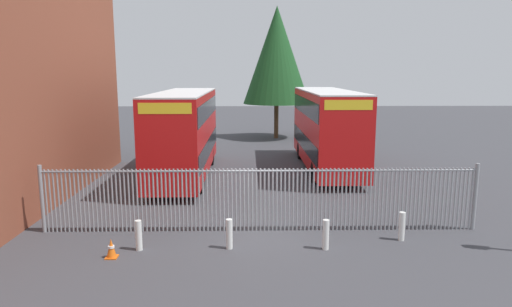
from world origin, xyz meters
The scene contains 10 objects.
ground_plane centered at (0.00, 8.00, 0.00)m, with size 100.00×100.00×0.00m, color #3D3D42.
palisade_fence centered at (0.08, 0.00, 1.18)m, with size 14.99×0.14×2.35m.
double_decker_bus_near_gate centered at (-3.63, 8.44, 2.42)m, with size 2.54×10.81×4.42m.
double_decker_bus_behind_fence_left centered at (4.06, 10.19, 2.42)m, with size 2.54×10.81×4.42m.
bollard_near_left centered at (-3.72, -1.68, 0.47)m, with size 0.20×0.20×0.95m, color silver.
bollard_center_front centered at (-0.93, -1.62, 0.47)m, with size 0.20×0.20×0.95m, color silver.
bollard_near_right centered at (2.05, -1.73, 0.47)m, with size 0.20×0.20×0.95m, color silver.
bollard_far_right centered at (4.66, -1.00, 0.47)m, with size 0.20×0.20×0.95m, color silver.
traffic_cone_by_gate centered at (-4.39, -2.27, 0.29)m, with size 0.34×0.34×0.59m.
tree_tall_back centered at (2.01, 22.40, 6.73)m, with size 5.42×5.42×10.61m.
Camera 1 is at (-0.35, -15.08, 5.43)m, focal length 31.98 mm.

